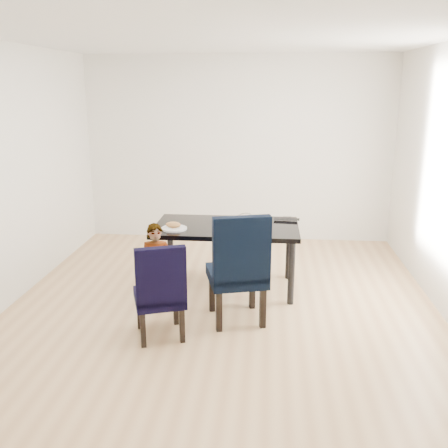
# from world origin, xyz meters

# --- Properties ---
(floor) EXTENTS (4.50, 5.00, 0.01)m
(floor) POSITION_xyz_m (0.00, 0.00, -0.01)
(floor) COLOR tan
(floor) RESTS_ON ground
(ceiling) EXTENTS (4.50, 5.00, 0.01)m
(ceiling) POSITION_xyz_m (0.00, 0.00, 2.71)
(ceiling) COLOR white
(ceiling) RESTS_ON wall_back
(wall_back) EXTENTS (4.50, 0.01, 2.70)m
(wall_back) POSITION_xyz_m (0.00, 2.50, 1.35)
(wall_back) COLOR white
(wall_back) RESTS_ON ground
(wall_front) EXTENTS (4.50, 0.01, 2.70)m
(wall_front) POSITION_xyz_m (0.00, -2.50, 1.35)
(wall_front) COLOR white
(wall_front) RESTS_ON ground
(wall_left) EXTENTS (0.01, 5.00, 2.70)m
(wall_left) POSITION_xyz_m (-2.25, 0.00, 1.35)
(wall_left) COLOR white
(wall_left) RESTS_ON ground
(dining_table) EXTENTS (1.60, 0.90, 0.75)m
(dining_table) POSITION_xyz_m (0.00, 0.50, 0.38)
(dining_table) COLOR black
(dining_table) RESTS_ON floor
(chair_left) EXTENTS (0.57, 0.58, 0.92)m
(chair_left) POSITION_xyz_m (-0.52, -0.68, 0.46)
(chair_left) COLOR black
(chair_left) RESTS_ON floor
(chair_right) EXTENTS (0.66, 0.68, 1.12)m
(chair_right) POSITION_xyz_m (0.17, -0.28, 0.56)
(chair_right) COLOR black
(chair_right) RESTS_ON floor
(child) EXTENTS (0.37, 0.28, 0.93)m
(child) POSITION_xyz_m (-0.66, -0.15, 0.46)
(child) COLOR orange
(child) RESTS_ON floor
(plate) EXTENTS (0.29, 0.29, 0.02)m
(plate) POSITION_xyz_m (-0.56, 0.30, 0.76)
(plate) COLOR silver
(plate) RESTS_ON dining_table
(sandwich) EXTENTS (0.18, 0.11, 0.07)m
(sandwich) POSITION_xyz_m (-0.56, 0.31, 0.80)
(sandwich) COLOR #9A6837
(sandwich) RESTS_ON plate
(laptop) EXTENTS (0.31, 0.21, 0.02)m
(laptop) POSITION_xyz_m (0.68, 0.80, 0.76)
(laptop) COLOR black
(laptop) RESTS_ON dining_table
(cable_tangle) EXTENTS (0.16, 0.16, 0.01)m
(cable_tangle) POSITION_xyz_m (0.22, 0.83, 0.75)
(cable_tangle) COLOR black
(cable_tangle) RESTS_ON dining_table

